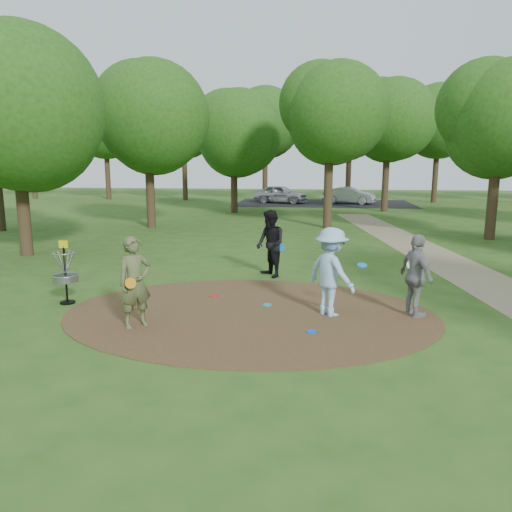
# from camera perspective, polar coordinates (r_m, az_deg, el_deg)

# --- Properties ---
(ground) EXTENTS (100.00, 100.00, 0.00)m
(ground) POSITION_cam_1_polar(r_m,az_deg,el_deg) (11.34, -0.74, -6.61)
(ground) COLOR #2D5119
(ground) RESTS_ON ground
(dirt_clearing) EXTENTS (8.40, 8.40, 0.02)m
(dirt_clearing) POSITION_cam_1_polar(r_m,az_deg,el_deg) (11.34, -0.74, -6.56)
(dirt_clearing) COLOR #47301C
(dirt_clearing) RESTS_ON ground
(parking_lot) EXTENTS (14.00, 8.00, 0.01)m
(parking_lot) POSITION_cam_1_polar(r_m,az_deg,el_deg) (40.86, 7.76, 6.00)
(parking_lot) COLOR black
(parking_lot) RESTS_ON ground
(player_observer_with_disc) EXTENTS (0.82, 0.81, 1.90)m
(player_observer_with_disc) POSITION_cam_1_polar(r_m,az_deg,el_deg) (10.53, -13.67, -2.93)
(player_observer_with_disc) COLOR #535D36
(player_observer_with_disc) RESTS_ON ground
(player_throwing_with_disc) EXTENTS (1.50, 1.42, 1.97)m
(player_throwing_with_disc) POSITION_cam_1_polar(r_m,az_deg,el_deg) (11.11, 8.57, -1.82)
(player_throwing_with_disc) COLOR #9AC7E6
(player_throwing_with_disc) RESTS_ON ground
(player_walking_with_disc) EXTENTS (1.16, 1.22, 1.99)m
(player_walking_with_disc) POSITION_cam_1_polar(r_m,az_deg,el_deg) (14.67, 1.65, 1.40)
(player_walking_with_disc) COLOR black
(player_walking_with_disc) RESTS_ON ground
(player_waiting_with_disc) EXTENTS (0.85, 1.17, 1.85)m
(player_waiting_with_disc) POSITION_cam_1_polar(r_m,az_deg,el_deg) (11.43, 17.84, -2.20)
(player_waiting_with_disc) COLOR gray
(player_waiting_with_disc) RESTS_ON ground
(disc_ground_cyan) EXTENTS (0.22, 0.22, 0.02)m
(disc_ground_cyan) POSITION_cam_1_polar(r_m,az_deg,el_deg) (11.92, 1.28, -5.59)
(disc_ground_cyan) COLOR #16A1B4
(disc_ground_cyan) RESTS_ON dirt_clearing
(disc_ground_blue) EXTENTS (0.22, 0.22, 0.02)m
(disc_ground_blue) POSITION_cam_1_polar(r_m,az_deg,el_deg) (10.17, 6.36, -8.58)
(disc_ground_blue) COLOR blue
(disc_ground_blue) RESTS_ON dirt_clearing
(disc_ground_red) EXTENTS (0.22, 0.22, 0.02)m
(disc_ground_red) POSITION_cam_1_polar(r_m,az_deg,el_deg) (12.71, -4.87, -4.57)
(disc_ground_red) COLOR red
(disc_ground_red) RESTS_ON dirt_clearing
(car_left) EXTENTS (4.59, 2.89, 1.46)m
(car_left) POSITION_cam_1_polar(r_m,az_deg,el_deg) (40.64, 2.85, 7.08)
(car_left) COLOR #A9AAB1
(car_left) RESTS_ON ground
(car_right) EXTENTS (4.27, 2.46, 1.33)m
(car_right) POSITION_cam_1_polar(r_m,az_deg,el_deg) (40.62, 10.61, 6.82)
(car_right) COLOR #AEB0B6
(car_right) RESTS_ON ground
(disc_golf_basket) EXTENTS (0.63, 0.63, 1.54)m
(disc_golf_basket) POSITION_cam_1_polar(r_m,az_deg,el_deg) (12.78, -20.99, -1.28)
(disc_golf_basket) COLOR black
(disc_golf_basket) RESTS_ON ground
(tree_ring) EXTENTS (37.15, 45.15, 8.62)m
(tree_ring) POSITION_cam_1_polar(r_m,az_deg,el_deg) (19.25, 8.74, 15.91)
(tree_ring) COLOR #332316
(tree_ring) RESTS_ON ground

